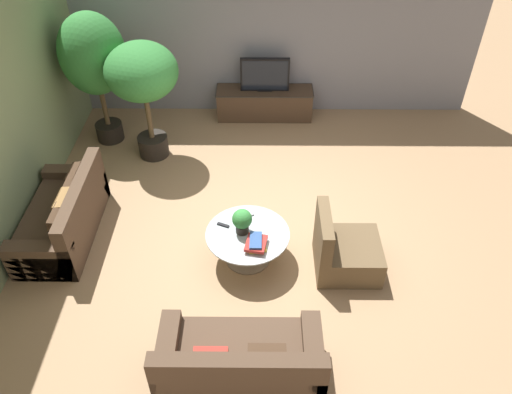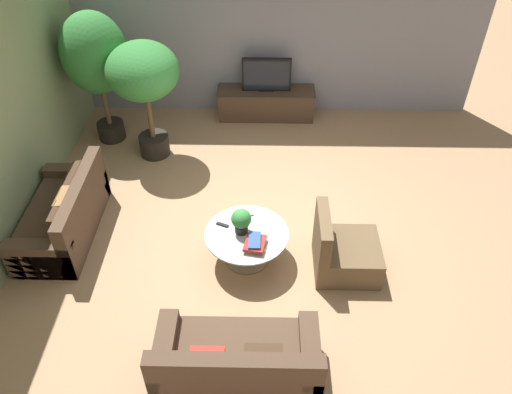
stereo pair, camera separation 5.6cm
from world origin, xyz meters
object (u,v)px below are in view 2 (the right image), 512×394
at_px(media_console, 266,103).
at_px(potted_palm_corner, 144,77).
at_px(television, 267,75).
at_px(couch_near_entry, 238,363).
at_px(armchair_wicker, 343,252).
at_px(potted_palm_tall, 95,57).
at_px(coffee_table, 247,241).
at_px(potted_plant_tabletop, 242,220).
at_px(couch_by_wall, 65,216).

bearing_deg(media_console, potted_palm_corner, -146.72).
xyz_separation_m(television, potted_palm_corner, (-1.82, -1.19, 0.55)).
height_order(television, couch_near_entry, television).
distance_m(armchair_wicker, potted_palm_tall, 4.78).
height_order(coffee_table, couch_near_entry, couch_near_entry).
xyz_separation_m(media_console, coffee_table, (-0.23, -3.51, 0.04)).
bearing_deg(couch_near_entry, potted_plant_tabletop, -89.20).
bearing_deg(potted_plant_tabletop, media_console, 85.14).
bearing_deg(potted_plant_tabletop, coffee_table, -24.12).
bearing_deg(potted_palm_corner, couch_by_wall, -114.87).
relative_size(potted_palm_corner, potted_plant_tabletop, 5.60).
bearing_deg(couch_by_wall, potted_palm_tall, 178.87).
bearing_deg(media_console, coffee_table, -93.75).
relative_size(couch_near_entry, armchair_wicker, 1.93).
distance_m(potted_palm_corner, potted_plant_tabletop, 2.84).
distance_m(armchair_wicker, potted_plant_tabletop, 1.33).
bearing_deg(potted_palm_corner, media_console, 33.28).
relative_size(couch_by_wall, potted_plant_tabletop, 5.03).
bearing_deg(potted_palm_tall, coffee_table, -48.81).
xyz_separation_m(coffee_table, potted_palm_corner, (-1.59, 2.31, 1.06)).
relative_size(couch_by_wall, potted_palm_tall, 0.79).
bearing_deg(media_console, potted_plant_tabletop, -94.86).
relative_size(media_console, couch_by_wall, 1.00).
relative_size(armchair_wicker, potted_plant_tabletop, 2.52).
height_order(armchair_wicker, potted_palm_tall, potted_palm_tall).
bearing_deg(armchair_wicker, potted_palm_corner, 48.87).
bearing_deg(potted_palm_corner, television, 33.24).
bearing_deg(couch_by_wall, media_console, 138.75).
bearing_deg(coffee_table, potted_palm_corner, 124.58).
height_order(coffee_table, potted_palm_corner, potted_palm_corner).
distance_m(television, potted_palm_tall, 2.82).
bearing_deg(couch_by_wall, television, 138.73).
xyz_separation_m(television, armchair_wicker, (0.97, -3.63, -0.56)).
relative_size(potted_palm_tall, potted_palm_corner, 1.14).
bearing_deg(television, media_console, 90.00).
relative_size(television, potted_palm_corner, 0.45).
bearing_deg(armchair_wicker, couch_near_entry, 141.53).
height_order(couch_near_entry, potted_plant_tabletop, couch_near_entry).
bearing_deg(coffee_table, television, 86.25).
distance_m(couch_near_entry, potted_palm_tall, 5.18).
distance_m(potted_palm_tall, potted_palm_corner, 0.94).
xyz_separation_m(couch_near_entry, potted_plant_tabletop, (-0.02, 1.72, 0.36)).
distance_m(television, coffee_table, 3.55).
relative_size(television, potted_palm_tall, 0.39).
xyz_separation_m(television, coffee_table, (-0.23, -3.51, -0.51)).
bearing_deg(armchair_wicker, couch_by_wall, 81.18).
distance_m(coffee_table, potted_plant_tabletop, 0.33).
xyz_separation_m(couch_by_wall, potted_plant_tabletop, (2.39, -0.41, 0.35)).
height_order(media_console, potted_palm_corner, potted_palm_corner).
bearing_deg(potted_palm_tall, armchair_wicker, -38.62).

